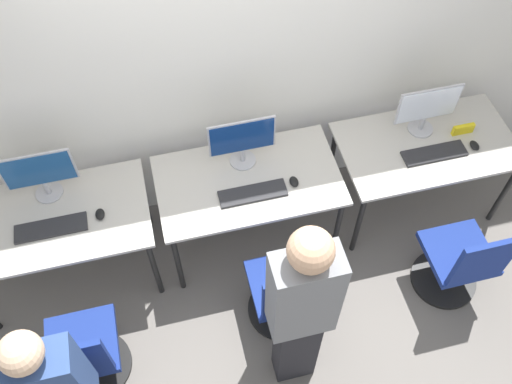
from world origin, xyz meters
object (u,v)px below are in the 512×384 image
object	(u,v)px
office_chair_left	(85,356)
person_center	(301,310)
monitor_left	(40,173)
monitor_right	(427,108)
mouse_left	(100,214)
keyboard_right	(434,153)
office_chair_center	(285,295)
keyboard_center	(253,193)
monitor_center	(242,140)
office_chair_right	(460,264)
keyboard_left	(51,228)
mouse_center	(294,182)
mouse_right	(474,145)

from	to	relation	value
office_chair_left	person_center	size ratio (longest dim) A/B	0.51
monitor_left	monitor_right	bearing A→B (deg)	-1.47
monitor_left	mouse_left	size ratio (longest dim) A/B	5.07
keyboard_right	person_center	bearing A→B (deg)	-142.47
office_chair_center	monitor_right	size ratio (longest dim) A/B	1.92
monitor_left	mouse_left	xyz separation A→B (m)	(0.32, -0.26, -0.20)
keyboard_center	office_chair_left	bearing A→B (deg)	-151.14
monitor_center	person_center	distance (m)	1.26
monitor_left	office_chair_center	xyz separation A→B (m)	(1.40, -0.93, -0.60)
person_center	keyboard_right	world-z (taller)	person_center
person_center	office_chair_right	bearing A→B (deg)	13.33
keyboard_center	office_chair_right	bearing A→B (deg)	-26.64
monitor_left	keyboard_right	xyz separation A→B (m)	(2.64, -0.31, -0.21)
keyboard_left	keyboard_right	xyz separation A→B (m)	(2.64, -0.02, 0.00)
office_chair_center	person_center	world-z (taller)	person_center
office_chair_left	mouse_center	distance (m)	1.75
office_chair_center	office_chair_left	bearing A→B (deg)	-175.74
office_chair_right	mouse_right	bearing A→B (deg)	65.11
office_chair_left	mouse_center	bearing A→B (deg)	24.79
monitor_right	office_chair_right	bearing A→B (deg)	-90.64
monitor_left	keyboard_right	bearing A→B (deg)	-6.77
monitor_left	monitor_right	world-z (taller)	same
mouse_center	keyboard_right	xyz separation A→B (m)	(1.03, 0.00, -0.01)
office_chair_left	monitor_right	world-z (taller)	monitor_right
keyboard_left	office_chair_left	distance (m)	0.84
mouse_left	office_chair_left	distance (m)	0.90
keyboard_right	mouse_right	xyz separation A→B (m)	(0.30, -0.01, 0.01)
keyboard_left	mouse_left	world-z (taller)	mouse_left
mouse_right	office_chair_center	bearing A→B (deg)	-158.42
monitor_center	monitor_right	world-z (taller)	same
office_chair_left	mouse_right	bearing A→B (deg)	13.89
mouse_left	person_center	bearing A→B (deg)	-44.68
keyboard_left	person_center	distance (m)	1.71
keyboard_center	keyboard_right	world-z (taller)	same
keyboard_left	keyboard_center	bearing A→B (deg)	-2.16
keyboard_center	mouse_right	size ratio (longest dim) A/B	5.09
mouse_left	person_center	distance (m)	1.48
person_center	office_chair_right	size ratio (longest dim) A/B	1.96
office_chair_center	monitor_right	bearing A→B (deg)	34.74
mouse_left	mouse_right	xyz separation A→B (m)	(2.63, -0.05, 0.00)
monitor_center	monitor_right	xyz separation A→B (m)	(1.32, -0.02, 0.00)
monitor_left	office_chair_right	distance (m)	2.88
person_center	monitor_right	world-z (taller)	person_center
office_chair_left	keyboard_center	bearing A→B (deg)	28.86
monitor_left	monitor_center	bearing A→B (deg)	-1.89
mouse_right	keyboard_left	bearing A→B (deg)	179.44
keyboard_left	mouse_right	distance (m)	2.95
office_chair_left	mouse_center	size ratio (longest dim) A/B	9.75
monitor_left	keyboard_left	size ratio (longest dim) A/B	1.00
keyboard_left	office_chair_left	bearing A→B (deg)	-84.85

